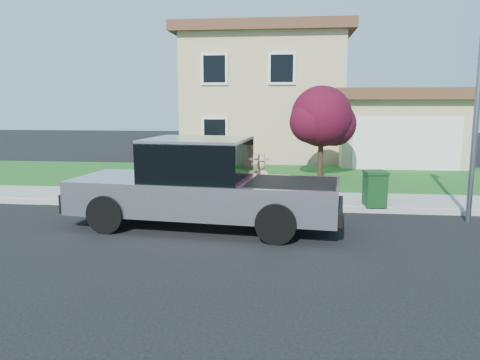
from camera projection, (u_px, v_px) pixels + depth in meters
name	position (u px, v px, depth m)	size (l,w,h in m)	color
ground	(219.00, 238.00, 10.51)	(80.00, 80.00, 0.00)	black
curb	(270.00, 208.00, 13.23)	(40.00, 0.20, 0.12)	gray
sidewalk	(272.00, 199.00, 14.31)	(40.00, 2.00, 0.15)	gray
lawn	(277.00, 177.00, 18.72)	(40.00, 7.00, 0.10)	#164D1A
house	(289.00, 100.00, 25.91)	(14.00, 11.30, 6.85)	tan
pickup_truck	(203.00, 186.00, 11.33)	(6.76, 2.88, 2.16)	black
woman	(261.00, 185.00, 12.85)	(0.61, 0.48, 1.61)	#E0977B
ornamental_tree	(322.00, 119.00, 17.94)	(2.59, 2.34, 3.56)	black
trash_bin	(375.00, 188.00, 13.01)	(0.67, 0.75, 0.98)	#0E3614
street_lamp	(479.00, 92.00, 11.36)	(0.29, 0.74, 5.70)	slate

